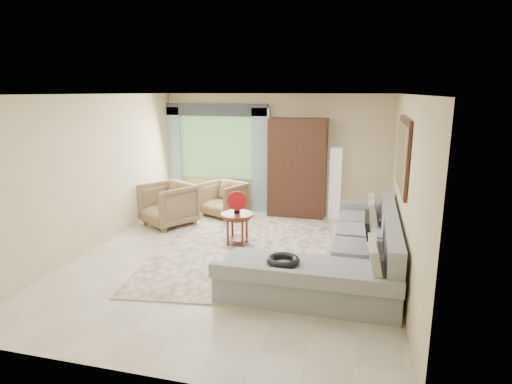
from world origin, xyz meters
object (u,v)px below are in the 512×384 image
(floor_lamp, at_px, (335,183))
(sectional_sofa, at_px, (348,257))
(tv_screen, at_px, (369,233))
(coffee_table, at_px, (237,228))
(potted_plant, at_px, (170,202))
(armoire, at_px, (297,168))
(armchair_left, at_px, (168,205))
(armchair_right, at_px, (224,199))

(floor_lamp, bearing_deg, sectional_sofa, -81.67)
(tv_screen, relative_size, coffee_table, 1.29)
(tv_screen, distance_m, floor_lamp, 3.15)
(coffee_table, relative_size, potted_plant, 1.17)
(armoire, bearing_deg, coffee_table, -109.13)
(coffee_table, distance_m, armoire, 2.31)
(coffee_table, relative_size, floor_lamp, 0.38)
(armchair_left, height_order, potted_plant, armchair_left)
(coffee_table, height_order, armchair_left, armchair_left)
(potted_plant, height_order, floor_lamp, floor_lamp)
(coffee_table, xyz_separation_m, armoire, (0.72, 2.07, 0.75))
(armchair_left, relative_size, armoire, 0.45)
(coffee_table, height_order, potted_plant, coffee_table)
(tv_screen, height_order, potted_plant, tv_screen)
(potted_plant, relative_size, armoire, 0.23)
(coffee_table, bearing_deg, floor_lamp, 54.52)
(potted_plant, relative_size, floor_lamp, 0.33)
(potted_plant, bearing_deg, coffee_table, -38.34)
(tv_screen, relative_size, armchair_left, 0.79)
(tv_screen, xyz_separation_m, armchair_right, (-3.03, 2.60, -0.35))
(tv_screen, height_order, coffee_table, tv_screen)
(potted_plant, bearing_deg, armchair_right, 1.29)
(coffee_table, xyz_separation_m, potted_plant, (-2.06, 1.63, -0.06))
(armchair_left, relative_size, armchair_right, 1.14)
(tv_screen, xyz_separation_m, potted_plant, (-4.28, 2.57, -0.48))
(sectional_sofa, distance_m, tv_screen, 0.52)
(armchair_right, relative_size, potted_plant, 1.68)
(coffee_table, distance_m, potted_plant, 2.62)
(sectional_sofa, distance_m, armchair_right, 3.72)
(sectional_sofa, relative_size, potted_plant, 7.10)
(armoire, distance_m, floor_lamp, 0.86)
(sectional_sofa, height_order, armchair_right, sectional_sofa)
(coffee_table, distance_m, armchair_left, 1.85)
(sectional_sofa, xyz_separation_m, armchair_right, (-2.76, 2.48, 0.09))
(sectional_sofa, height_order, potted_plant, sectional_sofa)
(armoire, bearing_deg, tv_screen, -63.52)
(armchair_left, xyz_separation_m, potted_plant, (-0.37, 0.87, -0.18))
(tv_screen, relative_size, armchair_right, 0.90)
(sectional_sofa, relative_size, floor_lamp, 2.31)
(tv_screen, xyz_separation_m, armchair_left, (-3.90, 1.70, -0.29))
(tv_screen, height_order, floor_lamp, floor_lamp)
(armoire, bearing_deg, armchair_right, -164.90)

